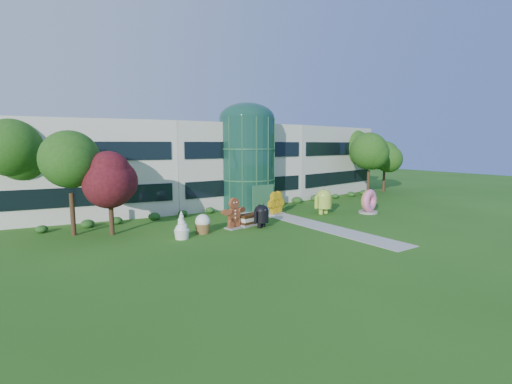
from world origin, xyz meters
TOP-DOWN VIEW (x-y plane):
  - ground at (0.00, 0.00)m, footprint 140.00×140.00m
  - building at (0.00, 18.00)m, footprint 46.00×15.00m
  - atrium at (0.00, 12.00)m, footprint 6.00×6.00m
  - walkway at (0.00, 2.00)m, footprint 2.40×20.00m
  - tree_red at (-15.50, 7.50)m, footprint 4.00×4.00m
  - trees_backdrop at (0.00, 13.00)m, footprint 52.00×8.00m
  - android_green at (4.38, 4.53)m, footprint 2.71×1.90m
  - android_black at (-4.40, 3.01)m, footprint 2.34×1.93m
  - donut at (8.33, 2.14)m, footprint 2.58×1.61m
  - gingerbread at (-6.52, 3.98)m, footprint 3.01×1.64m
  - ice_cream_sandwich at (-4.80, 4.25)m, footprint 2.41×1.55m
  - honeycomb at (0.11, 6.83)m, footprint 2.84×1.79m
  - froyo at (-11.50, 3.26)m, footprint 1.55×1.55m
  - cupcake at (-9.45, 3.91)m, footprint 1.47×1.47m

SIDE VIEW (x-z plane):
  - ground at x=0.00m, z-range 0.00..0.00m
  - walkway at x=0.00m, z-range 0.00..0.04m
  - ice_cream_sandwich at x=-4.80m, z-range 0.00..0.99m
  - cupcake at x=-9.45m, z-range 0.00..1.55m
  - froyo at x=-11.50m, z-range 0.00..2.08m
  - honeycomb at x=0.11m, z-range 0.00..2.10m
  - android_black at x=-4.40m, z-range 0.00..2.29m
  - donut at x=8.33m, z-range 0.00..2.49m
  - gingerbread at x=-6.52m, z-range 0.00..2.63m
  - android_green at x=4.38m, z-range 0.00..2.95m
  - tree_red at x=-15.50m, z-range 0.00..6.00m
  - trees_backdrop at x=0.00m, z-range 0.00..8.40m
  - building at x=0.00m, z-range 0.00..9.30m
  - atrium at x=0.00m, z-range 0.00..9.80m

